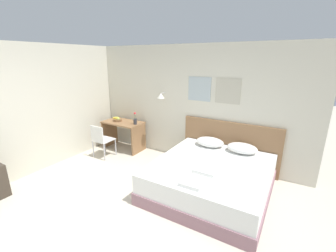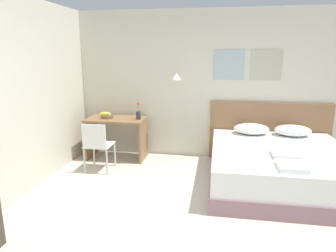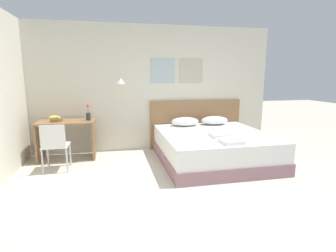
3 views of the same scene
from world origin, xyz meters
name	(u,v)px [view 1 (image 1 of 3)]	position (x,y,z in m)	size (l,w,h in m)	color
ground_plane	(104,220)	(0.00, 0.00, 0.00)	(24.00, 24.00, 0.00)	beige
wall_back	(186,104)	(0.01, 2.69, 1.33)	(5.56, 0.31, 2.65)	beige
bed	(211,178)	(1.10, 1.55, 0.27)	(1.97, 2.10, 0.55)	gray
headboard	(229,146)	(1.10, 2.63, 0.53)	(2.09, 0.06, 1.06)	#8E6642
pillow_left	(210,142)	(0.77, 2.34, 0.64)	(0.59, 0.41, 0.18)	white
pillow_right	(242,148)	(1.44, 2.34, 0.64)	(0.59, 0.41, 0.18)	white
folded_towel_near_foot	(206,170)	(1.11, 1.23, 0.58)	(0.36, 0.33, 0.06)	white
folded_towel_mid_bed	(193,182)	(1.09, 0.78, 0.58)	(0.33, 0.36, 0.06)	white
desk	(123,130)	(-1.62, 2.31, 0.51)	(1.05, 0.60, 0.75)	#8E6642
desk_chair	(101,139)	(-1.71, 1.60, 0.49)	(0.42, 0.42, 0.82)	white
fruit_bowl	(117,119)	(-1.79, 2.29, 0.79)	(0.26, 0.22, 0.11)	brown
flower_vase	(135,120)	(-1.20, 2.29, 0.85)	(0.09, 0.09, 0.31)	#333338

